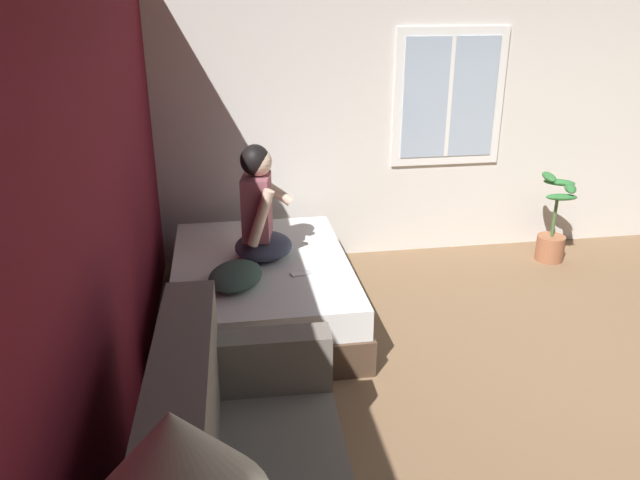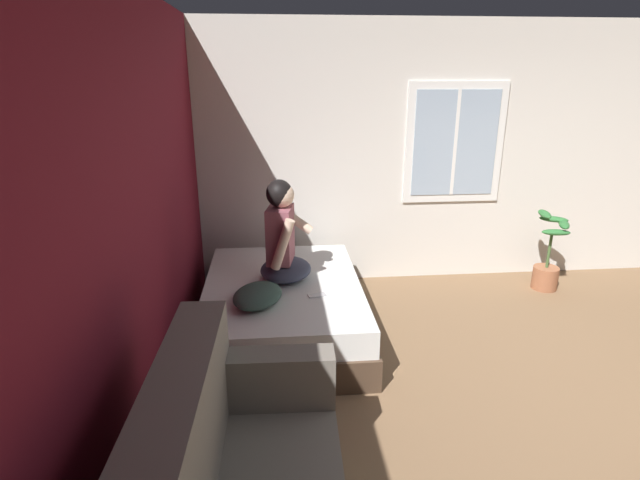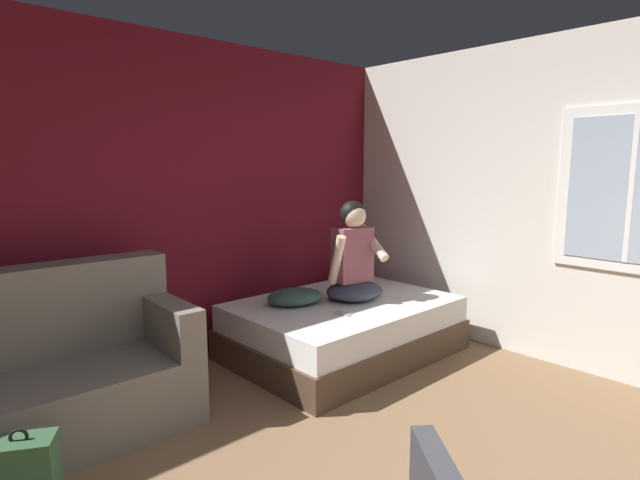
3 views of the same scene
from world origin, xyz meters
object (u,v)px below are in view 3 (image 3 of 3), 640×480
throw_pillow (295,297)px  cell_phone (343,314)px  couch (42,378)px  person_seated (353,260)px  bed (343,328)px

throw_pillow → cell_phone: size_ratio=3.33×
couch → cell_phone: (2.05, -0.52, 0.09)m
person_seated → bed: bearing=172.2°
bed → throw_pillow: throw_pillow is taller
bed → couch: 2.35m
throw_pillow → cell_phone: bearing=-77.8°
bed → cell_phone: 0.47m
couch → throw_pillow: couch is taller
person_seated → throw_pillow: person_seated is taller
person_seated → cell_phone: 0.59m
person_seated → cell_phone: bearing=-146.7°
couch → person_seated: 2.49m
couch → cell_phone: 2.11m
bed → cell_phone: bearing=-136.4°
bed → couch: couch is taller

